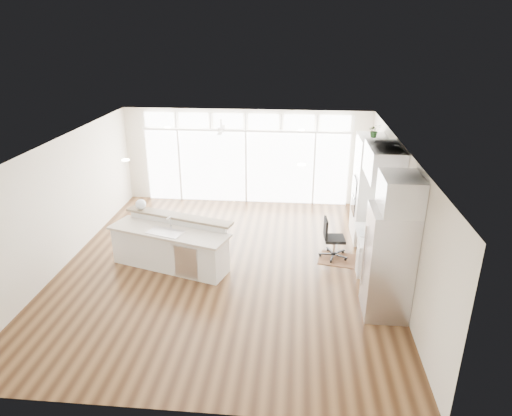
{
  "coord_description": "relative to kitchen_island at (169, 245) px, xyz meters",
  "views": [
    {
      "loc": [
        1.45,
        -8.59,
        4.89
      ],
      "look_at": [
        0.6,
        0.6,
        1.15
      ],
      "focal_mm": 32.0,
      "sensor_mm": 36.0,
      "label": 1
    }
  ],
  "objects": [
    {
      "name": "floor",
      "position": [
        1.19,
        0.12,
        -0.53
      ],
      "size": [
        7.0,
        8.0,
        0.02
      ],
      "primitive_type": "cube",
      "color": "#3B2312",
      "rests_on": "ground"
    },
    {
      "name": "upper_cabinets",
      "position": [
        4.36,
        0.42,
        1.83
      ],
      "size": [
        0.64,
        1.3,
        0.64
      ],
      "primitive_type": "cube",
      "color": "white",
      "rests_on": "wall_right"
    },
    {
      "name": "rug",
      "position": [
        3.69,
        0.65,
        -0.52
      ],
      "size": [
        1.07,
        0.86,
        0.01
      ],
      "primitive_type": "cube",
      "rotation": [
        0.0,
        0.0,
        -0.2
      ],
      "color": "#3B2012",
      "rests_on": "floor"
    },
    {
      "name": "ceiling_fan",
      "position": [
        0.69,
        2.92,
        1.96
      ],
      "size": [
        1.16,
        1.16,
        0.32
      ],
      "primitive_type": "cube",
      "color": "white",
      "rests_on": "ceiling"
    },
    {
      "name": "fridge_cabinet",
      "position": [
        4.36,
        -1.23,
        1.78
      ],
      "size": [
        0.64,
        0.9,
        0.6
      ],
      "primitive_type": "cube",
      "color": "white",
      "rests_on": "wall_right"
    },
    {
      "name": "fishbowl",
      "position": [
        -0.79,
        0.66,
        0.64
      ],
      "size": [
        0.31,
        0.31,
        0.23
      ],
      "primitive_type": "sphere",
      "rotation": [
        0.0,
        0.0,
        -0.47
      ],
      "color": "white",
      "rests_on": "kitchen_island"
    },
    {
      "name": "monitor",
      "position": [
        4.24,
        0.42,
        0.43
      ],
      "size": [
        0.13,
        0.46,
        0.38
      ],
      "primitive_type": "cube",
      "rotation": [
        0.0,
        0.0,
        0.12
      ],
      "color": "black",
      "rests_on": "desk_nook"
    },
    {
      "name": "office_chair",
      "position": [
        3.53,
        0.78,
        -0.06
      ],
      "size": [
        0.51,
        0.48,
        0.92
      ],
      "primitive_type": "cube",
      "rotation": [
        0.0,
        0.0,
        0.07
      ],
      "color": "black",
      "rests_on": "floor"
    },
    {
      "name": "refrigerator",
      "position": [
        4.3,
        -1.23,
        0.48
      ],
      "size": [
        0.76,
        0.9,
        2.0
      ],
      "primitive_type": "cube",
      "color": "silver",
      "rests_on": "floor"
    },
    {
      "name": "transom_row",
      "position": [
        1.19,
        4.06,
        1.86
      ],
      "size": [
        5.9,
        0.06,
        0.4
      ],
      "primitive_type": "cube",
      "color": "white",
      "rests_on": "wall_back"
    },
    {
      "name": "recessed_lights",
      "position": [
        1.19,
        0.32,
        2.16
      ],
      "size": [
        3.4,
        3.0,
        0.02
      ],
      "primitive_type": "cube",
      "color": "white",
      "rests_on": "ceiling"
    },
    {
      "name": "wall_back",
      "position": [
        1.19,
        4.12,
        0.83
      ],
      "size": [
        7.0,
        0.04,
        2.7
      ],
      "primitive_type": "cube",
      "color": "silver",
      "rests_on": "floor"
    },
    {
      "name": "ceiling",
      "position": [
        1.19,
        0.12,
        2.18
      ],
      "size": [
        7.0,
        8.0,
        0.02
      ],
      "primitive_type": "cube",
      "color": "white",
      "rests_on": "wall_back"
    },
    {
      "name": "kitchen_island",
      "position": [
        0.0,
        0.0,
        0.0
      ],
      "size": [
        2.8,
        1.73,
        1.04
      ],
      "primitive_type": "cube",
      "rotation": [
        0.0,
        0.0,
        -0.3
      ],
      "color": "white",
      "rests_on": "floor"
    },
    {
      "name": "framed_photos",
      "position": [
        4.65,
        1.04,
        0.88
      ],
      "size": [
        0.06,
        0.22,
        0.8
      ],
      "primitive_type": "cube",
      "color": "black",
      "rests_on": "wall_right"
    },
    {
      "name": "desk_window",
      "position": [
        4.65,
        0.42,
        1.03
      ],
      "size": [
        0.04,
        0.85,
        0.85
      ],
      "primitive_type": "cube",
      "color": "white",
      "rests_on": "wall_right"
    },
    {
      "name": "wall_left",
      "position": [
        -2.31,
        0.12,
        0.83
      ],
      "size": [
        0.04,
        8.0,
        2.7
      ],
      "primitive_type": "cube",
      "color": "silver",
      "rests_on": "floor"
    },
    {
      "name": "glass_wall",
      "position": [
        1.19,
        4.06,
        0.53
      ],
      "size": [
        5.8,
        0.06,
        2.08
      ],
      "primitive_type": "cube",
      "color": "white",
      "rests_on": "wall_back"
    },
    {
      "name": "desk_nook",
      "position": [
        4.32,
        0.42,
        -0.14
      ],
      "size": [
        0.72,
        1.3,
        0.76
      ],
      "primitive_type": "cube",
      "color": "white",
      "rests_on": "floor"
    },
    {
      "name": "keyboard",
      "position": [
        4.07,
        0.42,
        0.25
      ],
      "size": [
        0.13,
        0.3,
        0.01
      ],
      "primitive_type": "cube",
      "rotation": [
        0.0,
        0.0,
        -0.05
      ],
      "color": "silver",
      "rests_on": "desk_nook"
    },
    {
      "name": "potted_plant",
      "position": [
        4.36,
        1.92,
        2.09
      ],
      "size": [
        0.29,
        0.32,
        0.23
      ],
      "primitive_type": "imported",
      "rotation": [
        0.0,
        0.0,
        0.09
      ],
      "color": "#275223",
      "rests_on": "oven_cabinet"
    },
    {
      "name": "wall_front",
      "position": [
        1.19,
        -3.88,
        0.83
      ],
      "size": [
        7.0,
        0.04,
        2.7
      ],
      "primitive_type": "cube",
      "color": "silver",
      "rests_on": "floor"
    },
    {
      "name": "oven_cabinet",
      "position": [
        4.36,
        1.92,
        0.73
      ],
      "size": [
        0.64,
        1.2,
        2.5
      ],
      "primitive_type": "cube",
      "color": "white",
      "rests_on": "floor"
    },
    {
      "name": "wall_right",
      "position": [
        4.69,
        0.12,
        0.83
      ],
      "size": [
        0.04,
        8.0,
        2.7
      ],
      "primitive_type": "cube",
      "color": "silver",
      "rests_on": "floor"
    }
  ]
}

